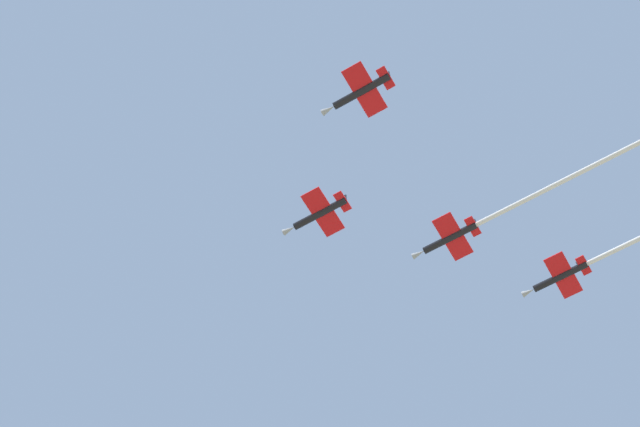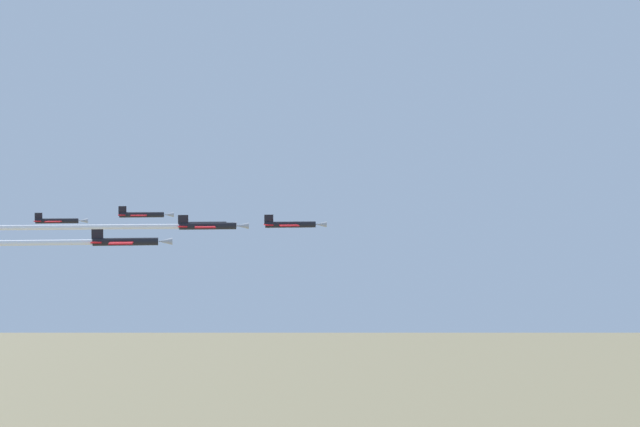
# 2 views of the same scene
# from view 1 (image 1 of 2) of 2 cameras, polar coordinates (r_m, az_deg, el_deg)

# --- Properties ---
(jet_lead) EXTENTS (10.02, 13.36, 2.77)m
(jet_lead) POSITION_cam_1_polar(r_m,az_deg,el_deg) (178.20, -0.08, -0.04)
(jet_lead) COLOR black
(jet_port_inner) EXTENTS (10.02, 13.36, 2.77)m
(jet_port_inner) POSITION_cam_1_polar(r_m,az_deg,el_deg) (168.87, 2.31, 6.96)
(jet_port_inner) COLOR black
(jet_starboard_inner) EXTENTS (14.04, 45.95, 2.77)m
(jet_starboard_inner) POSITION_cam_1_polar(r_m,az_deg,el_deg) (181.62, 10.35, 0.09)
(jet_starboard_inner) COLOR black
(jet_starboard_outer) EXTENTS (12.81, 40.56, 2.77)m
(jet_starboard_outer) POSITION_cam_1_polar(r_m,az_deg,el_deg) (188.01, 15.83, -2.39)
(jet_starboard_outer) COLOR black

